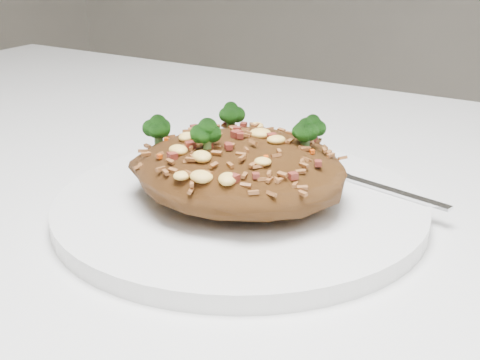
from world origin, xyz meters
name	(u,v)px	position (x,y,z in m)	size (l,w,h in m)	color
dining_table	(162,255)	(0.00, 0.00, 0.66)	(1.20, 0.80, 0.75)	silver
plate	(240,206)	(0.12, -0.05, 0.76)	(0.29, 0.29, 0.01)	white
fried_rice	(240,160)	(0.12, -0.05, 0.80)	(0.17, 0.15, 0.07)	brown
fork	(368,184)	(0.19, 0.03, 0.77)	(0.16, 0.05, 0.00)	silver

